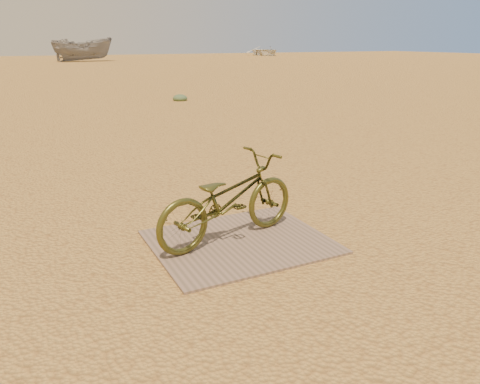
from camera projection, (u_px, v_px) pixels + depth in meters
name	position (u px, v px, depth m)	size (l,w,h in m)	color
ground	(199.00, 249.00, 4.30)	(120.00, 120.00, 0.00)	tan
plywood_board	(240.00, 242.00, 4.43)	(1.61, 1.34, 0.02)	#7F6555
bicycle	(228.00, 199.00, 4.34)	(0.54, 1.54, 0.81)	#454619
boat_mid_right	(83.00, 49.00, 41.26)	(1.99, 5.28, 2.04)	gray
boat_far_right	(265.00, 51.00, 57.49)	(3.82, 5.35, 1.11)	silver
kale_b	(180.00, 101.00, 14.80)	(0.46, 0.46, 0.25)	#506B47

